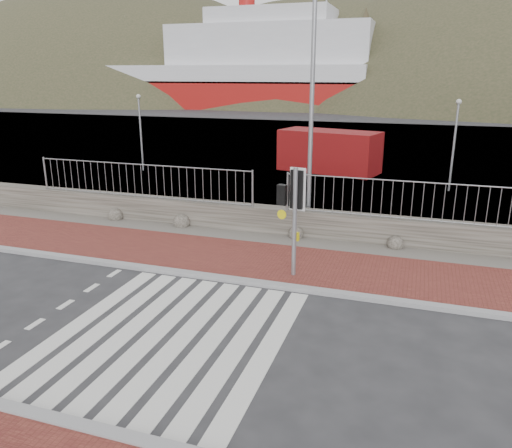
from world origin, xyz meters
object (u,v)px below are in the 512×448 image
(shipping_container, at_px, (329,151))
(streetlight, at_px, (316,88))
(ferry, at_px, (231,72))
(traffic_signal_far, at_px, (294,199))

(shipping_container, bearing_deg, streetlight, -68.18)
(ferry, bearing_deg, streetlight, -66.61)
(ferry, bearing_deg, shipping_container, -63.45)
(ferry, relative_size, traffic_signal_far, 16.92)
(traffic_signal_far, bearing_deg, shipping_container, -73.07)
(traffic_signal_far, height_order, shipping_container, traffic_signal_far)
(ferry, xyz_separation_m, traffic_signal_far, (26.29, -64.11, -3.22))
(ferry, height_order, streetlight, ferry)
(traffic_signal_far, distance_m, shipping_container, 15.21)
(streetlight, height_order, shipping_container, streetlight)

